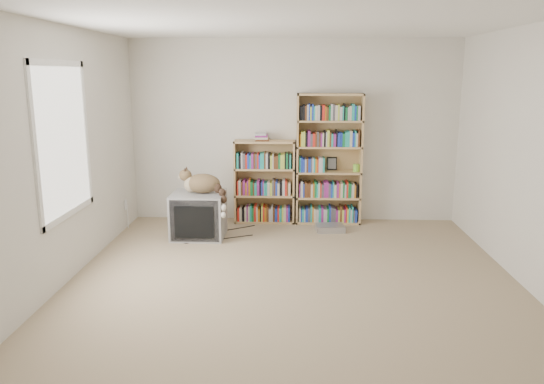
{
  "coord_description": "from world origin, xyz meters",
  "views": [
    {
      "loc": [
        -0.02,
        -4.83,
        2.03
      ],
      "look_at": [
        -0.24,
        1.0,
        0.72
      ],
      "focal_mm": 35.0,
      "sensor_mm": 36.0,
      "label": 1
    }
  ],
  "objects_px": {
    "bookcase_tall": "(329,162)",
    "crt_tv": "(199,215)",
    "cat": "(206,187)",
    "dvd_player": "(330,228)",
    "bookcase_short": "(265,185)"
  },
  "relations": [
    {
      "from": "bookcase_tall",
      "to": "bookcase_short",
      "type": "distance_m",
      "value": 0.94
    },
    {
      "from": "bookcase_short",
      "to": "crt_tv",
      "type": "bearing_deg",
      "value": -136.76
    },
    {
      "from": "cat",
      "to": "bookcase_tall",
      "type": "xyz_separation_m",
      "value": [
        1.58,
        0.77,
        0.19
      ]
    },
    {
      "from": "dvd_player",
      "to": "bookcase_short",
      "type": "bearing_deg",
      "value": 146.42
    },
    {
      "from": "bookcase_short",
      "to": "dvd_player",
      "type": "relative_size",
      "value": 3.11
    },
    {
      "from": "crt_tv",
      "to": "bookcase_tall",
      "type": "bearing_deg",
      "value": 24.59
    },
    {
      "from": "bookcase_tall",
      "to": "bookcase_short",
      "type": "relative_size",
      "value": 1.56
    },
    {
      "from": "crt_tv",
      "to": "dvd_player",
      "type": "bearing_deg",
      "value": 10.44
    },
    {
      "from": "cat",
      "to": "dvd_player",
      "type": "relative_size",
      "value": 1.77
    },
    {
      "from": "cat",
      "to": "bookcase_short",
      "type": "height_order",
      "value": "bookcase_short"
    },
    {
      "from": "cat",
      "to": "bookcase_tall",
      "type": "distance_m",
      "value": 1.77
    },
    {
      "from": "cat",
      "to": "bookcase_tall",
      "type": "relative_size",
      "value": 0.37
    },
    {
      "from": "crt_tv",
      "to": "cat",
      "type": "height_order",
      "value": "cat"
    },
    {
      "from": "bookcase_tall",
      "to": "crt_tv",
      "type": "bearing_deg",
      "value": -155.93
    },
    {
      "from": "crt_tv",
      "to": "dvd_player",
      "type": "height_order",
      "value": "crt_tv"
    }
  ]
}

